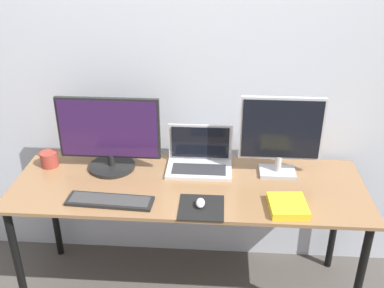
{
  "coord_description": "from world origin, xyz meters",
  "views": [
    {
      "loc": [
        0.15,
        -1.66,
        1.96
      ],
      "look_at": [
        0.01,
        0.38,
        0.92
      ],
      "focal_mm": 42.0,
      "sensor_mm": 36.0,
      "label": 1
    }
  ],
  "objects_px": {
    "monitor_left": "(109,136)",
    "mouse": "(200,203)",
    "mug": "(49,159)",
    "laptop": "(200,158)",
    "keyboard": "(110,201)",
    "monitor_right": "(281,134)",
    "book": "(288,206)"
  },
  "relations": [
    {
      "from": "mug",
      "to": "laptop",
      "type": "bearing_deg",
      "value": 3.03
    },
    {
      "from": "monitor_left",
      "to": "keyboard",
      "type": "bearing_deg",
      "value": -78.71
    },
    {
      "from": "keyboard",
      "to": "mouse",
      "type": "relative_size",
      "value": 6.1
    },
    {
      "from": "book",
      "to": "monitor_right",
      "type": "bearing_deg",
      "value": 92.67
    },
    {
      "from": "laptop",
      "to": "mug",
      "type": "relative_size",
      "value": 3.67
    },
    {
      "from": "monitor_right",
      "to": "mouse",
      "type": "xyz_separation_m",
      "value": [
        -0.4,
        -0.34,
        -0.21
      ]
    },
    {
      "from": "keyboard",
      "to": "book",
      "type": "relative_size",
      "value": 2.11
    },
    {
      "from": "monitor_right",
      "to": "mouse",
      "type": "bearing_deg",
      "value": -139.27
    },
    {
      "from": "monitor_right",
      "to": "book",
      "type": "xyz_separation_m",
      "value": [
        0.02,
        -0.33,
        -0.22
      ]
    },
    {
      "from": "monitor_right",
      "to": "laptop",
      "type": "height_order",
      "value": "monitor_right"
    },
    {
      "from": "monitor_right",
      "to": "laptop",
      "type": "relative_size",
      "value": 1.24
    },
    {
      "from": "monitor_right",
      "to": "laptop",
      "type": "xyz_separation_m",
      "value": [
        -0.42,
        0.04,
        -0.18
      ]
    },
    {
      "from": "keyboard",
      "to": "book",
      "type": "height_order",
      "value": "book"
    },
    {
      "from": "laptop",
      "to": "mouse",
      "type": "relative_size",
      "value": 5.06
    },
    {
      "from": "keyboard",
      "to": "mouse",
      "type": "height_order",
      "value": "mouse"
    },
    {
      "from": "keyboard",
      "to": "book",
      "type": "xyz_separation_m",
      "value": [
        0.85,
        0.0,
        0.01
      ]
    },
    {
      "from": "monitor_left",
      "to": "monitor_right",
      "type": "height_order",
      "value": "monitor_right"
    },
    {
      "from": "keyboard",
      "to": "book",
      "type": "bearing_deg",
      "value": 0.15
    },
    {
      "from": "monitor_right",
      "to": "laptop",
      "type": "distance_m",
      "value": 0.46
    },
    {
      "from": "monitor_right",
      "to": "monitor_left",
      "type": "bearing_deg",
      "value": -179.99
    },
    {
      "from": "monitor_right",
      "to": "mug",
      "type": "distance_m",
      "value": 1.26
    },
    {
      "from": "laptop",
      "to": "monitor_left",
      "type": "bearing_deg",
      "value": -174.96
    },
    {
      "from": "laptop",
      "to": "mug",
      "type": "distance_m",
      "value": 0.83
    },
    {
      "from": "mug",
      "to": "book",
      "type": "bearing_deg",
      "value": -14.62
    },
    {
      "from": "monitor_left",
      "to": "keyboard",
      "type": "height_order",
      "value": "monitor_left"
    },
    {
      "from": "laptop",
      "to": "mouse",
      "type": "bearing_deg",
      "value": -86.35
    },
    {
      "from": "mouse",
      "to": "book",
      "type": "relative_size",
      "value": 0.35
    },
    {
      "from": "monitor_left",
      "to": "laptop",
      "type": "relative_size",
      "value": 1.55
    },
    {
      "from": "laptop",
      "to": "keyboard",
      "type": "bearing_deg",
      "value": -137.73
    },
    {
      "from": "keyboard",
      "to": "mug",
      "type": "distance_m",
      "value": 0.53
    },
    {
      "from": "keyboard",
      "to": "mug",
      "type": "bearing_deg",
      "value": 141.31
    },
    {
      "from": "monitor_left",
      "to": "mouse",
      "type": "bearing_deg",
      "value": -34.06
    }
  ]
}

